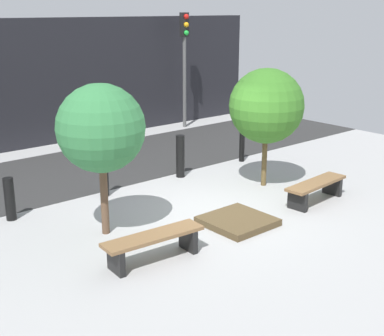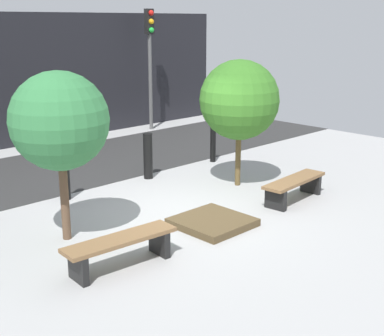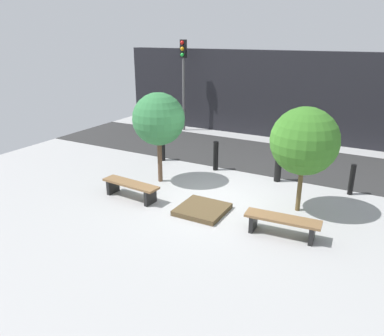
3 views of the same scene
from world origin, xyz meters
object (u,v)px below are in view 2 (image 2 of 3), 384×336
object	(u,v)px
bollard_right	(213,144)
tree_behind_left_bench	(59,121)
bench_right	(294,185)
bollard_left	(65,176)
bench_left	(121,246)
bollard_center	(148,156)
planter_bed	(213,222)
traffic_light_mid_west	(150,48)
tree_behind_right_bench	(239,100)

from	to	relation	value
bollard_right	tree_behind_left_bench	bearing A→B (deg)	-161.78
bench_right	bollard_left	world-z (taller)	bollard_left
bench_left	bollard_center	xyz separation A→B (m)	(3.21, 3.24, 0.19)
bollard_left	bollard_center	world-z (taller)	bollard_center
planter_bed	bollard_left	world-z (taller)	bollard_left
bench_right	tree_behind_left_bench	world-z (taller)	tree_behind_left_bench
bollard_left	bollard_right	xyz separation A→B (m)	(4.27, 0.00, -0.05)
bench_left	bollard_right	xyz separation A→B (m)	(5.34, 3.24, 0.12)
bollard_center	traffic_light_mid_west	bearing A→B (deg)	49.20
bench_right	tree_behind_right_bench	size ratio (longest dim) A/B	0.63
planter_bed	bollard_left	bearing A→B (deg)	109.33
bench_left	tree_behind_right_bench	size ratio (longest dim) A/B	0.65
tree_behind_right_bench	traffic_light_mid_west	size ratio (longest dim) A/B	0.71
bench_left	tree_behind_left_bench	size ratio (longest dim) A/B	0.64
traffic_light_mid_west	bollard_left	bearing A→B (deg)	-143.60
bollard_center	bollard_right	bearing A→B (deg)	0.00
tree_behind_left_bench	bench_left	bearing A→B (deg)	-90.00
traffic_light_mid_west	tree_behind_right_bench	bearing A→B (deg)	-113.65
planter_bed	traffic_light_mid_west	xyz separation A→B (m)	(4.81, 7.38, 2.57)
planter_bed	bench_right	bearing A→B (deg)	-5.34
bollard_center	bollard_right	xyz separation A→B (m)	(2.14, 0.00, -0.07)
bollard_left	bollard_right	size ratio (longest dim) A/B	1.10
tree_behind_left_bench	bollard_center	bearing A→B (deg)	28.74
tree_behind_right_bench	bollard_center	distance (m)	2.46
bench_left	planter_bed	bearing A→B (deg)	9.71
bench_left	bollard_left	bearing A→B (deg)	76.08
tree_behind_left_bench	bollard_right	world-z (taller)	tree_behind_left_bench
tree_behind_left_bench	planter_bed	bearing A→B (deg)	-30.98
tree_behind_left_bench	bench_right	bearing A→B (deg)	-19.13
bench_left	bollard_right	bearing A→B (deg)	35.63
bollard_left	traffic_light_mid_west	bearing A→B (deg)	36.40
tree_behind_right_bench	traffic_light_mid_west	distance (m)	6.69
bench_right	bollard_left	size ratio (longest dim) A/B	1.73
bench_right	planter_bed	distance (m)	2.16
bench_right	traffic_light_mid_west	world-z (taller)	traffic_light_mid_west
bench_left	tree_behind_right_bench	bearing A→B (deg)	23.50
planter_bed	tree_behind_left_bench	xyz separation A→B (m)	(-2.14, 1.28, 1.90)
tree_behind_right_bench	bollard_right	size ratio (longest dim) A/B	3.01
bench_left	bench_right	distance (m)	4.28
tree_behind_left_bench	bollard_right	xyz separation A→B (m)	(5.34, 1.76, -1.51)
tree_behind_right_bench	bollard_center	size ratio (longest dim) A/B	2.61
bench_right	bollard_left	distance (m)	4.56
bollard_right	planter_bed	bearing A→B (deg)	-136.47
planter_bed	traffic_light_mid_west	size ratio (longest dim) A/B	0.31
tree_behind_left_bench	traffic_light_mid_west	bearing A→B (deg)	41.25
tree_behind_right_bench	bench_left	bearing A→B (deg)	-160.87
tree_behind_left_bench	tree_behind_right_bench	distance (m)	4.28
bench_left	bollard_center	distance (m)	4.56
tree_behind_right_bench	bollard_center	world-z (taller)	tree_behind_right_bench
bench_right	bench_left	bearing A→B (deg)	175.63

